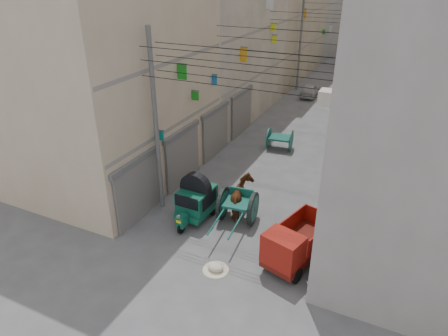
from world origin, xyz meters
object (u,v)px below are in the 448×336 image
Objects in this scene: feed_sack at (216,267)px; distant_car_grey at (362,70)px; tonga_cart at (238,205)px; distant_car_white at (310,90)px; auto_rickshaw at (196,199)px; distant_car_green at (351,59)px; mini_truck at (293,247)px; second_cart at (280,139)px; horse at (242,198)px.

distant_car_grey is (0.34, 32.44, 0.44)m from feed_sack.
tonga_cart is 1.07× the size of distant_car_white.
auto_rickshaw is 0.54× the size of distant_car_green.
distant_car_white is at bearing 89.77° from tonga_cart.
mini_truck is 10.69m from second_cart.
tonga_cart is 0.74× the size of distant_car_green.
auto_rickshaw is 0.72× the size of tonga_cart.
distant_car_grey is 5.03m from distant_car_green.
auto_rickshaw is 0.77× the size of distant_car_white.
feed_sack is (1.37, -11.43, -0.53)m from second_cart.
horse is 0.63× the size of distant_car_white.
mini_truck is 3.91m from horse.
distant_car_green is (-3.93, 35.67, -0.17)m from mini_truck.
second_cart is 11.53m from feed_sack.
distant_car_white reaches higher than feed_sack.
mini_truck is at bearing 98.62° from distant_car_white.
tonga_cart is 20.00m from distant_car_white.
mini_truck is 0.74× the size of distant_car_green.
auto_rickshaw is 1.82m from tonga_cart.
tonga_cart reaches higher than second_cart.
mini_truck is 5.52× the size of feed_sack.
second_cart reaches higher than feed_sack.
mini_truck is at bearing -75.36° from second_cart.
auto_rickshaw is 34.47m from distant_car_green.
second_cart is 2.61× the size of feed_sack.
second_cart is at bearing -100.33° from horse.
auto_rickshaw is 8.82m from second_cart.
mini_truck is at bearing -37.28° from tonga_cart.
horse is 19.43m from distant_car_white.
second_cart is 0.50× the size of distant_car_white.
auto_rickshaw is at bearing -178.44° from mini_truck.
distant_car_grey is at bearing 86.63° from auto_rickshaw.
second_cart is (0.90, 8.77, -0.32)m from auto_rickshaw.
auto_rickshaw reaches higher than horse.
distant_car_green reaches higher than second_cart.
mini_truck is at bearing 126.00° from horse.
horse is at bearing 91.37° from distant_car_white.
feed_sack is at bearing 107.75° from distant_car_green.
tonga_cart is at bearing 164.70° from mini_truck.
auto_rickshaw reaches higher than distant_car_green.
feed_sack is 0.19× the size of distant_car_white.
tonga_cart is at bearing 99.96° from feed_sack.
second_cart reaches higher than distant_car_grey.
mini_truck is at bearing -95.26° from distant_car_grey.
mini_truck is 2.92m from feed_sack.
feed_sack is (-2.44, -1.45, -0.68)m from mini_truck.
distant_car_white is 0.88× the size of distant_car_grey.
mini_truck is 35.89m from distant_car_green.
distant_car_white is at bearing -116.64° from distant_car_grey.
distant_car_green is (-0.91, 33.84, -0.11)m from tonga_cart.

